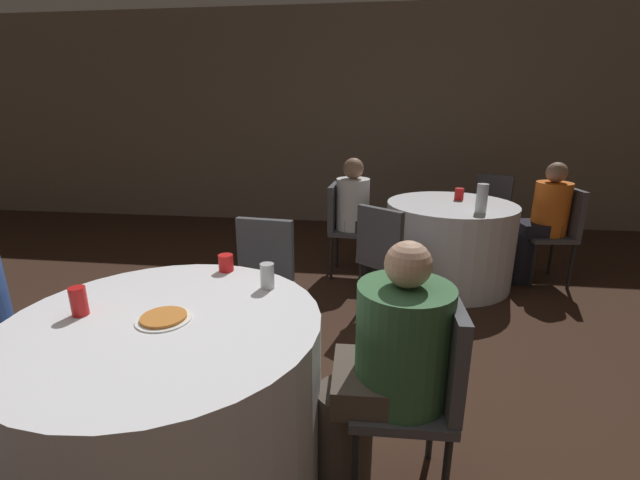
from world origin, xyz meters
TOP-DOWN VIEW (x-y plane):
  - ground_plane at (0.00, 0.00)m, footprint 16.00×16.00m
  - wall_back at (0.00, 4.50)m, footprint 16.00×0.06m
  - table_near at (-0.07, 0.02)m, footprint 1.28×1.28m
  - table_far at (1.44, 2.42)m, footprint 1.14×1.14m
  - chair_near_east at (0.98, 0.05)m, footprint 0.42×0.41m
  - chair_near_north at (0.05, 1.06)m, footprint 0.44×0.45m
  - chair_far_east at (2.41, 2.54)m, footprint 0.45×0.45m
  - chair_far_west at (0.46, 2.48)m, footprint 0.43×0.43m
  - chair_far_southwest at (0.85, 1.63)m, footprint 0.56×0.56m
  - chair_far_northeast at (1.97, 3.24)m, footprint 0.55×0.55m
  - person_white_shirt at (0.63, 2.47)m, footprint 0.49×0.32m
  - person_green_jacket at (0.82, 0.05)m, footprint 0.52×0.37m
  - person_orange_shirt at (2.24, 2.52)m, footprint 0.49×0.33m
  - pizza_plate_near at (-0.07, 0.02)m, footprint 0.22×0.22m
  - soda_can_silver at (0.27, 0.39)m, footprint 0.07×0.07m
  - soda_can_red at (-0.43, 0.02)m, footprint 0.07×0.07m
  - cup_near at (-0.00, 0.57)m, footprint 0.08×0.08m
  - bottle_far at (1.61, 2.10)m, footprint 0.09×0.09m
  - cup_far at (1.52, 2.58)m, footprint 0.08×0.08m

SIDE VIEW (x-z plane):
  - ground_plane at x=0.00m, z-range 0.00..0.00m
  - table_far at x=1.44m, z-range 0.00..0.75m
  - table_near at x=-0.07m, z-range 0.00..0.75m
  - chair_near_east at x=0.98m, z-range 0.10..0.98m
  - chair_near_north at x=0.05m, z-range 0.10..0.98m
  - chair_far_east at x=2.41m, z-range 0.10..0.98m
  - chair_far_west at x=0.46m, z-range 0.10..0.98m
  - chair_far_southwest at x=0.85m, z-range 0.10..0.98m
  - chair_far_northeast at x=1.97m, z-range 0.10..0.98m
  - person_orange_shirt at x=2.24m, z-range 0.00..1.11m
  - person_white_shirt at x=0.63m, z-range 0.00..1.13m
  - person_green_jacket at x=0.82m, z-range 0.02..1.13m
  - pizza_plate_near at x=-0.07m, z-range 0.75..0.76m
  - cup_near at x=0.00m, z-range 0.75..0.84m
  - cup_far at x=1.52m, z-range 0.75..0.85m
  - soda_can_silver at x=0.27m, z-range 0.75..0.87m
  - soda_can_red at x=-0.43m, z-range 0.75..0.87m
  - bottle_far at x=1.61m, z-range 0.75..0.98m
  - wall_back at x=0.00m, z-range 0.00..2.80m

